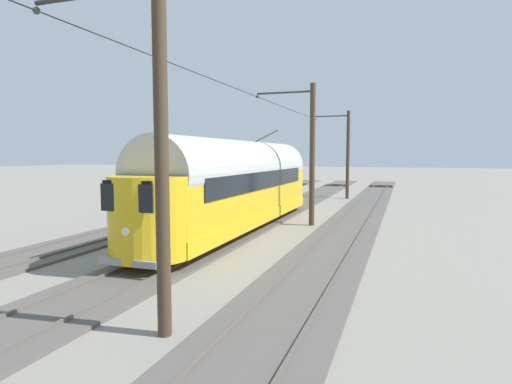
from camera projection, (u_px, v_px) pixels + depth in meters
The scene contains 9 objects.
ground_plane at pixel (239, 230), 20.64m from camera, with size 220.00×220.00×0.00m, color gray.
track_streetcar_siding at pixel (344, 234), 19.32m from camera, with size 2.80×80.00×0.18m.
track_adjacent_siding at pixel (242, 228), 20.93m from camera, with size 2.80×80.00×0.18m.
track_third_siding at pixel (154, 223), 22.54m from camera, with size 2.80×80.00×0.18m.
vintage_streetcar at pixel (240, 183), 20.50m from camera, with size 2.65×17.88×4.96m.
catenary_pole_foreground at pixel (347, 153), 35.35m from camera, with size 3.18×0.28×7.21m.
catenary_pole_mid_near at pixel (310, 152), 21.86m from camera, with size 3.18×0.28×7.21m.
catenary_pole_mid_far at pixel (157, 147), 8.37m from camera, with size 3.18×0.28×7.21m.
overhead_wire_run at pixel (263, 98), 23.26m from camera, with size 2.97×32.67×0.18m.
Camera 1 is at (-7.44, 19.02, 3.63)m, focal length 30.19 mm.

